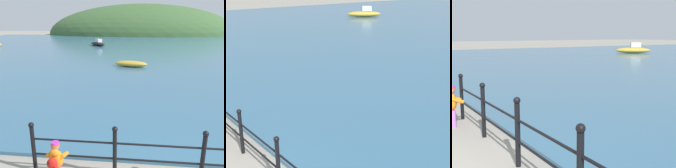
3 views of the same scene
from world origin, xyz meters
The scene contains 2 objects.
iron_railing centered at (0.25, 1.50, 0.64)m, with size 7.40×0.12×1.21m.
boat_mid_harbor centered at (-21.25, 25.37, 0.50)m, with size 3.27×3.89×1.23m.
Camera 2 is at (5.32, -1.16, 4.18)m, focal length 50.00 mm.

